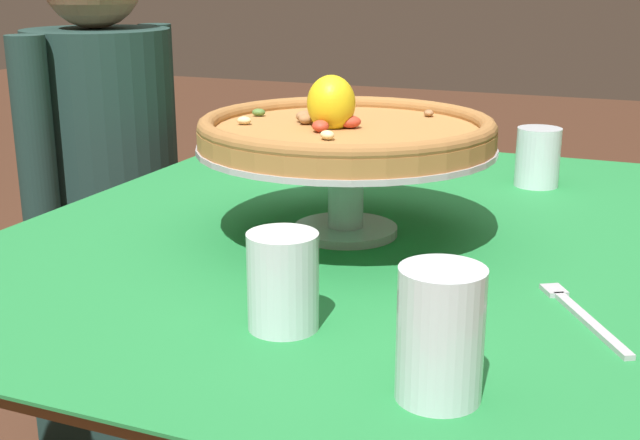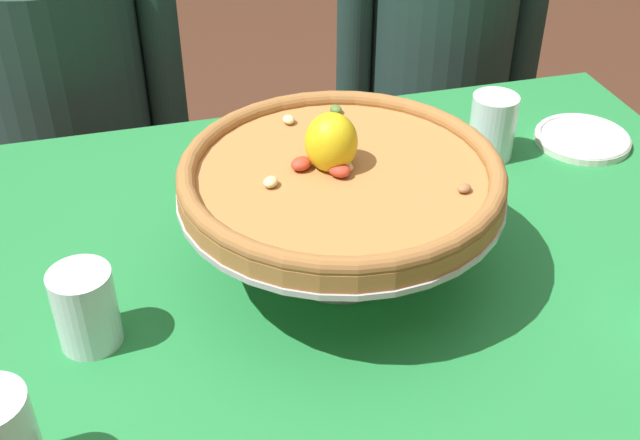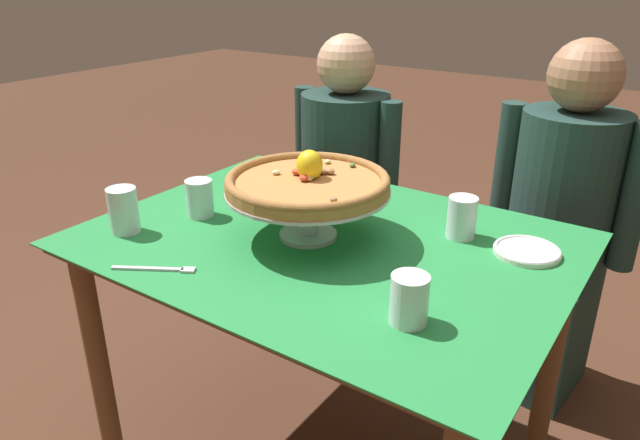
% 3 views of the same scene
% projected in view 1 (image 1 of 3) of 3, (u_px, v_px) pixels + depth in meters
% --- Properties ---
extents(dining_table, '(1.23, 0.92, 0.77)m').
position_uv_depth(dining_table, '(343.00, 294.00, 1.29)').
color(dining_table, brown).
rests_on(dining_table, ground).
extents(pizza_stand, '(0.42, 0.42, 0.13)m').
position_uv_depth(pizza_stand, '(346.00, 165.00, 1.19)').
color(pizza_stand, '#B7B7C1').
rests_on(pizza_stand, dining_table).
extents(pizza, '(0.42, 0.42, 0.10)m').
position_uv_depth(pizza, '(346.00, 129.00, 1.17)').
color(pizza, '#AD753D').
rests_on(pizza, pizza_stand).
extents(water_glass_back_right, '(0.08, 0.08, 0.11)m').
position_uv_depth(water_glass_back_right, '(295.00, 147.00, 1.58)').
color(water_glass_back_right, white).
rests_on(water_glass_back_right, dining_table).
extents(water_glass_front_left, '(0.08, 0.08, 0.12)m').
position_uv_depth(water_glass_front_left, '(440.00, 343.00, 0.73)').
color(water_glass_front_left, silver).
rests_on(water_glass_front_left, dining_table).
extents(water_glass_front_right, '(0.08, 0.08, 0.10)m').
position_uv_depth(water_glass_front_right, '(537.00, 161.00, 1.48)').
color(water_glass_front_right, silver).
rests_on(water_glass_front_right, dining_table).
extents(water_glass_side_left, '(0.08, 0.08, 0.11)m').
position_uv_depth(water_glass_side_left, '(283.00, 285.00, 0.88)').
color(water_glass_side_left, silver).
rests_on(water_glass_side_left, dining_table).
extents(side_plate, '(0.16, 0.16, 0.02)m').
position_uv_depth(side_plate, '(331.00, 150.00, 1.74)').
color(side_plate, silver).
rests_on(side_plate, dining_table).
extents(dinner_fork, '(0.18, 0.12, 0.01)m').
position_uv_depth(dinner_fork, '(580.00, 314.00, 0.92)').
color(dinner_fork, '#B7B7C1').
rests_on(dinner_fork, dining_table).
extents(diner_right, '(0.48, 0.36, 1.23)m').
position_uv_depth(diner_right, '(109.00, 211.00, 1.96)').
color(diner_right, '#1E3833').
rests_on(diner_right, ground).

